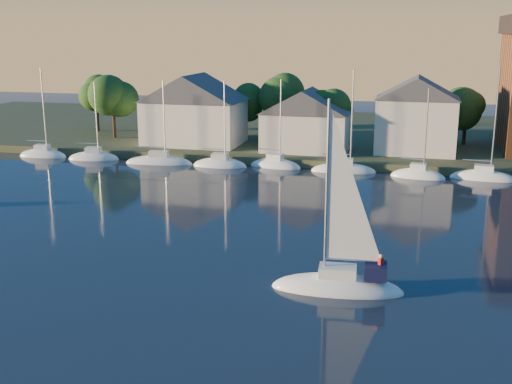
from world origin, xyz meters
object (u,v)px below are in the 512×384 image
(clubhouse_west, at_px, (194,108))
(hero_sailboat, at_px, (340,282))
(clubhouse_centre, at_px, (307,119))
(clubhouse_east, at_px, (417,114))

(clubhouse_west, height_order, hero_sailboat, hero_sailboat)
(clubhouse_west, bearing_deg, clubhouse_centre, -3.58)
(clubhouse_west, distance_m, clubhouse_east, 30.02)
(clubhouse_west, xyz_separation_m, hero_sailboat, (26.08, -45.06, -5.36))
(clubhouse_centre, bearing_deg, clubhouse_west, 176.42)
(clubhouse_west, height_order, clubhouse_centre, clubhouse_west)
(hero_sailboat, bearing_deg, clubhouse_east, -99.31)
(hero_sailboat, bearing_deg, clubhouse_west, -64.38)
(clubhouse_east, xyz_separation_m, hero_sailboat, (-3.92, -46.06, -5.43))
(clubhouse_west, distance_m, hero_sailboat, 52.33)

